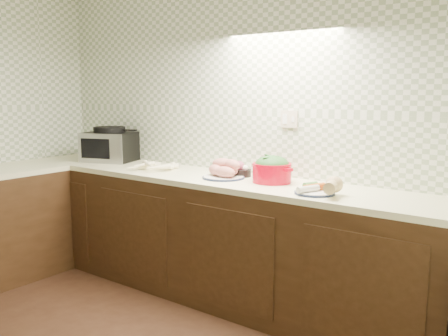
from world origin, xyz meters
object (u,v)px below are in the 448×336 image
Objects in this scene: onion_bowl at (241,171)px; toaster_oven at (110,145)px; sweet_potato_plate at (224,171)px; parsnip_pile at (151,167)px; dutch_oven at (272,169)px; veg_plate at (324,188)px.

toaster_oven is at bearing -178.21° from onion_bowl.
sweet_potato_plate is 2.11× the size of onion_bowl.
parsnip_pile is at bearing -174.24° from sweet_potato_plate.
parsnip_pile is (0.67, -0.15, -0.11)m from toaster_oven.
onion_bowl reaches higher than parsnip_pile.
sweet_potato_plate is at bearing -113.01° from onion_bowl.
dutch_oven is at bearing 7.07° from parsnip_pile.
sweet_potato_plate is at bearing -22.70° from toaster_oven.
veg_plate reaches higher than onion_bowl.
sweet_potato_plate reaches higher than veg_plate.
sweet_potato_plate is 0.82m from veg_plate.
toaster_oven is 1.64× the size of sweet_potato_plate.
onion_bowl is 0.80m from veg_plate.
veg_plate is at bearing -23.87° from toaster_oven.
toaster_oven is at bearing 176.40° from sweet_potato_plate.
dutch_oven is 0.49m from veg_plate.
dutch_oven is 1.11× the size of veg_plate.
parsnip_pile is at bearing 178.92° from veg_plate.
parsnip_pile is 1.24× the size of veg_plate.
dutch_oven is at bearing 161.30° from veg_plate.
onion_bowl is (0.05, 0.13, -0.01)m from sweet_potato_plate.
sweet_potato_plate is at bearing -159.32° from dutch_oven.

